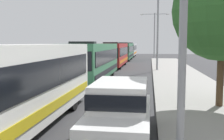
{
  "coord_description": "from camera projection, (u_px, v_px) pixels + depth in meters",
  "views": [
    {
      "loc": [
        3.3,
        2.29,
        3.1
      ],
      "look_at": [
        1.15,
        17.46,
        1.55
      ],
      "focal_mm": 42.94,
      "sensor_mm": 36.0,
      "label": 1
    }
  ],
  "objects": [
    {
      "name": "bus_lead",
      "position": [
        19.0,
        83.0,
        9.5
      ],
      "size": [
        2.58,
        10.55,
        3.21
      ],
      "color": "silver",
      "rests_on": "ground_plane"
    },
    {
      "name": "bus_second_in_line",
      "position": [
        93.0,
        60.0,
        21.98
      ],
      "size": [
        2.58,
        11.71,
        3.21
      ],
      "color": "#33724C",
      "rests_on": "ground_plane"
    },
    {
      "name": "bus_middle",
      "position": [
        114.0,
        54.0,
        34.98
      ],
      "size": [
        2.58,
        11.12,
        3.21
      ],
      "color": "maroon",
      "rests_on": "ground_plane"
    },
    {
      "name": "bus_fourth_in_line",
      "position": [
        124.0,
        51.0,
        48.36
      ],
      "size": [
        2.58,
        11.04,
        3.21
      ],
      "color": "#33724C",
      "rests_on": "ground_plane"
    },
    {
      "name": "bus_rear",
      "position": [
        130.0,
        49.0,
        61.53
      ],
      "size": [
        2.58,
        11.02,
        3.21
      ],
      "color": "silver",
      "rests_on": "ground_plane"
    },
    {
      "name": "white_suv",
      "position": [
        120.0,
        109.0,
        8.38
      ],
      "size": [
        1.86,
        4.67,
        1.9
      ],
      "color": "white",
      "rests_on": "ground_plane"
    },
    {
      "name": "streetlamp_mid",
      "position": [
        158.0,
        24.0,
        29.05
      ],
      "size": [
        6.19,
        0.28,
        8.12
      ],
      "color": "gray",
      "rests_on": "sidewalk"
    },
    {
      "name": "streetlamp_far",
      "position": [
        154.0,
        31.0,
        51.67
      ],
      "size": [
        5.46,
        0.28,
        8.69
      ],
      "color": "gray",
      "rests_on": "sidewalk"
    },
    {
      "name": "roadside_tree",
      "position": [
        223.0,
        11.0,
        12.2
      ],
      "size": [
        4.59,
        4.59,
        6.71
      ],
      "color": "#4C3823",
      "rests_on": "sidewalk"
    }
  ]
}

